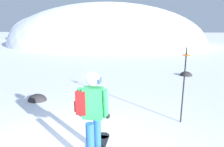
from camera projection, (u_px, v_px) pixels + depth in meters
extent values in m
ellipsoid|color=white|center=(106.00, 44.00, 33.66)|extent=(32.07, 28.86, 13.28)
ellipsoid|color=white|center=(51.00, 39.00, 51.62)|extent=(21.13, 19.02, 12.57)
cylinder|color=black|center=(103.00, 136.00, 4.53)|extent=(0.28, 0.28, 0.02)
cylinder|color=#235699|center=(97.00, 131.00, 3.92)|extent=(0.15, 0.15, 0.82)
cylinder|color=#235699|center=(90.00, 145.00, 3.46)|extent=(0.15, 0.15, 0.82)
cube|color=#2D9351|center=(93.00, 103.00, 3.53)|extent=(0.36, 0.22, 0.58)
cylinder|color=#2D9351|center=(81.00, 102.00, 3.57)|extent=(0.10, 0.18, 0.57)
cylinder|color=#2D9351|center=(105.00, 104.00, 3.49)|extent=(0.10, 0.18, 0.57)
sphere|color=black|center=(81.00, 114.00, 3.67)|extent=(0.11, 0.11, 0.11)
sphere|color=black|center=(107.00, 116.00, 3.58)|extent=(0.11, 0.11, 0.11)
cube|color=maroon|center=(83.00, 101.00, 3.56)|extent=(0.18, 0.28, 0.44)
cube|color=maroon|center=(78.00, 105.00, 3.60)|extent=(0.06, 0.20, 0.20)
sphere|color=beige|center=(93.00, 80.00, 3.43)|extent=(0.21, 0.21, 0.21)
sphere|color=silver|center=(93.00, 79.00, 3.43)|extent=(0.25, 0.25, 0.25)
cube|color=navy|center=(100.00, 81.00, 3.41)|extent=(0.03, 0.17, 0.08)
cylinder|color=black|center=(184.00, 87.00, 5.01)|extent=(0.04, 0.04, 1.99)
cylinder|color=orange|center=(186.00, 55.00, 4.83)|extent=(0.20, 0.20, 0.02)
cone|color=black|center=(187.00, 46.00, 4.78)|extent=(0.04, 0.04, 0.08)
ellipsoid|color=#282628|center=(37.00, 100.00, 6.81)|extent=(0.65, 0.56, 0.46)
ellipsoid|color=#282628|center=(186.00, 76.00, 10.45)|extent=(0.65, 0.55, 0.45)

